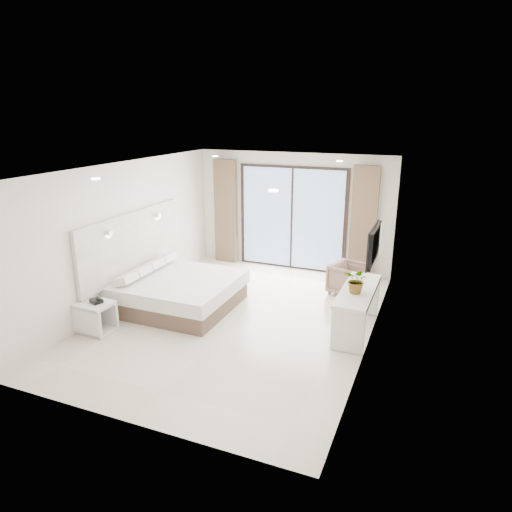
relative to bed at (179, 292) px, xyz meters
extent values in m
plane|color=beige|center=(1.28, -0.09, -0.30)|extent=(6.20, 6.20, 0.00)
cube|color=silver|center=(1.28, 3.01, 1.05)|extent=(4.60, 0.02, 2.70)
cube|color=silver|center=(1.28, -3.19, 1.05)|extent=(4.60, 0.02, 2.70)
cube|color=silver|center=(-1.02, -0.09, 1.05)|extent=(0.02, 6.20, 2.70)
cube|color=silver|center=(3.58, -0.09, 1.05)|extent=(0.02, 6.20, 2.70)
cube|color=white|center=(1.28, -0.09, 2.40)|extent=(4.60, 6.20, 0.02)
cube|color=silver|center=(-0.97, 0.00, 0.85)|extent=(0.08, 3.00, 1.20)
cube|color=black|center=(3.53, 0.24, 1.25)|extent=(0.06, 1.00, 0.58)
cube|color=black|center=(3.49, 0.24, 1.25)|extent=(0.02, 1.04, 0.62)
cube|color=black|center=(1.28, 2.98, 0.90)|extent=(2.56, 0.04, 2.42)
cube|color=#91B3E8|center=(1.28, 2.95, 0.90)|extent=(2.40, 0.01, 2.30)
cube|color=brown|center=(-0.37, 2.87, 0.95)|extent=(0.55, 0.14, 2.50)
cube|color=brown|center=(2.93, 2.87, 0.95)|extent=(0.55, 0.14, 2.50)
cylinder|color=white|center=(-0.02, -1.89, 2.38)|extent=(0.12, 0.12, 0.02)
cylinder|color=white|center=(2.58, -1.89, 2.38)|extent=(0.12, 0.12, 0.02)
cylinder|color=white|center=(-0.02, 1.71, 2.38)|extent=(0.12, 0.12, 0.02)
cylinder|color=white|center=(2.58, 1.71, 2.38)|extent=(0.12, 0.12, 0.02)
cube|color=brown|center=(0.02, 0.00, -0.14)|extent=(1.99, 1.89, 0.32)
cube|color=silver|center=(0.02, 0.00, 0.14)|extent=(2.07, 1.97, 0.26)
cube|color=white|center=(-0.67, -0.65, 0.34)|extent=(0.28, 0.40, 0.14)
cube|color=white|center=(-0.67, -0.22, 0.34)|extent=(0.28, 0.40, 0.14)
cube|color=white|center=(-0.67, 0.22, 0.34)|extent=(0.28, 0.40, 0.14)
cube|color=white|center=(-0.67, 0.65, 0.34)|extent=(0.28, 0.40, 0.14)
cube|color=silver|center=(-0.74, -1.43, 0.20)|extent=(0.59, 0.49, 0.05)
cube|color=silver|center=(-0.74, -1.43, -0.27)|extent=(0.59, 0.49, 0.05)
cube|color=silver|center=(-0.74, -1.64, -0.04)|extent=(0.58, 0.07, 0.47)
cube|color=silver|center=(-0.74, -1.22, -0.04)|extent=(0.58, 0.07, 0.47)
cube|color=black|center=(-0.70, -1.41, 0.26)|extent=(0.24, 0.22, 0.07)
cube|color=silver|center=(3.32, 0.24, 0.44)|extent=(0.53, 1.69, 0.06)
cube|color=silver|center=(3.32, -0.52, 0.05)|extent=(0.51, 0.06, 0.71)
cube|color=silver|center=(3.32, 1.00, 0.05)|extent=(0.51, 0.06, 0.71)
imported|color=#33662D|center=(3.32, 0.05, 0.63)|extent=(0.51, 0.53, 0.34)
imported|color=#7E6053|center=(2.87, 1.87, 0.05)|extent=(0.81, 0.84, 0.70)
camera|label=1|loc=(4.39, -6.88, 3.26)|focal=32.00mm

